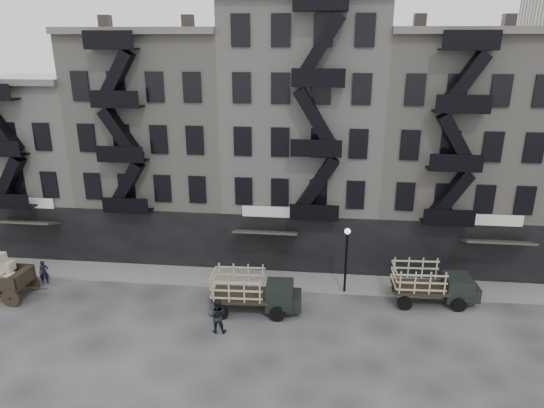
# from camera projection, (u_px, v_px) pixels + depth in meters

# --- Properties ---
(ground) EXTENTS (140.00, 140.00, 0.00)m
(ground) POSITION_uv_depth(u_px,v_px,m) (292.00, 313.00, 27.48)
(ground) COLOR #38383A
(ground) RESTS_ON ground
(sidewalk) EXTENTS (55.00, 2.50, 0.15)m
(sidewalk) POSITION_uv_depth(u_px,v_px,m) (296.00, 281.00, 30.98)
(sidewalk) COLOR slate
(sidewalk) RESTS_ON ground
(building_west) EXTENTS (10.00, 11.35, 13.20)m
(building_west) POSITION_uv_depth(u_px,v_px,m) (40.00, 160.00, 36.80)
(building_west) COLOR #9F9A92
(building_west) RESTS_ON ground
(building_midwest) EXTENTS (10.00, 11.35, 16.20)m
(building_midwest) POSITION_uv_depth(u_px,v_px,m) (166.00, 143.00, 35.29)
(building_midwest) COLOR gray
(building_midwest) RESTS_ON ground
(building_center) EXTENTS (10.00, 11.35, 18.20)m
(building_center) POSITION_uv_depth(u_px,v_px,m) (304.00, 133.00, 33.93)
(building_center) COLOR #9F9A92
(building_center) RESTS_ON ground
(building_mideast) EXTENTS (10.00, 11.35, 16.20)m
(building_mideast) POSITION_uv_depth(u_px,v_px,m) (449.00, 150.00, 33.23)
(building_mideast) COLOR gray
(building_mideast) RESTS_ON ground
(lamp_post) EXTENTS (0.36, 0.36, 4.28)m
(lamp_post) POSITION_uv_depth(u_px,v_px,m) (346.00, 252.00, 28.70)
(lamp_post) COLOR black
(lamp_post) RESTS_ON ground
(stake_truck_west) EXTENTS (5.04, 2.23, 2.49)m
(stake_truck_west) POSITION_uv_depth(u_px,v_px,m) (254.00, 289.00, 27.24)
(stake_truck_west) COLOR black
(stake_truck_west) RESTS_ON ground
(stake_truck_east) EXTENTS (4.96, 2.23, 2.44)m
(stake_truck_east) POSITION_uv_depth(u_px,v_px,m) (433.00, 281.00, 28.16)
(stake_truck_east) COLOR black
(stake_truck_east) RESTS_ON ground
(pedestrian_west) EXTENTS (0.68, 0.64, 1.57)m
(pedestrian_west) POSITION_uv_depth(u_px,v_px,m) (44.00, 273.00, 30.52)
(pedestrian_west) COLOR black
(pedestrian_west) RESTS_ON ground
(pedestrian_mid) EXTENTS (0.99, 0.80, 1.92)m
(pedestrian_mid) POSITION_uv_depth(u_px,v_px,m) (217.00, 316.00, 25.46)
(pedestrian_mid) COLOR black
(pedestrian_mid) RESTS_ON ground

